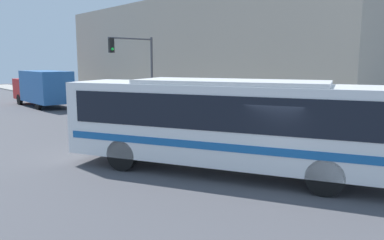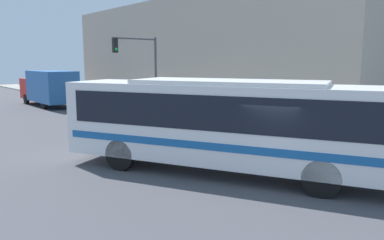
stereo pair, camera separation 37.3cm
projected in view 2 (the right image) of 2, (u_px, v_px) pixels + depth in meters
The scene contains 8 objects.
ground_plane at pixel (272, 181), 11.75m from camera, with size 120.00×120.00×0.00m, color #47474C.
sidewalk at pixel (121, 106), 30.63m from camera, with size 2.92×70.00×0.15m.
building_facade at pixel (198, 55), 29.45m from camera, with size 6.00×29.05×8.31m.
city_bus at pixel (227, 120), 12.32m from camera, with size 7.22×11.19×3.13m.
delivery_truck at pixel (49, 87), 31.02m from camera, with size 2.45×7.53×2.93m.
fire_hydrant at pixel (255, 125), 18.72m from camera, with size 0.28×0.38×0.85m.
traffic_light_pole at pixel (141, 62), 24.31m from camera, with size 3.28×0.35×5.13m.
pedestrian_near_corner at pixel (156, 100), 26.77m from camera, with size 0.34×0.34×1.57m.
Camera 2 is at (-9.21, -7.01, 3.75)m, focal length 35.00 mm.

